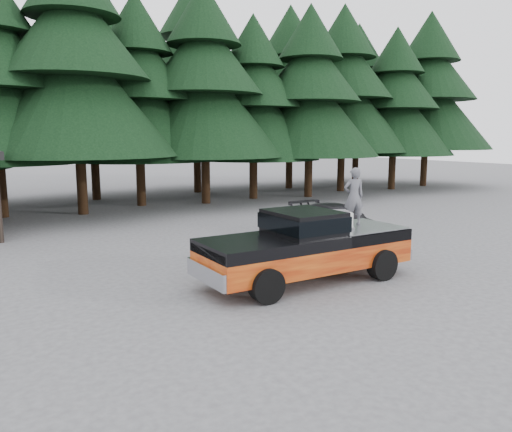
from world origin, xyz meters
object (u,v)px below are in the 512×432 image
man_on_bed (354,196)px  air_compressor (339,221)px  pickup_truck (306,257)px  parked_car (339,221)px

man_on_bed → air_compressor: bearing=34.4°
pickup_truck → air_compressor: (1.09, -0.02, 0.88)m
man_on_bed → pickup_truck: bearing=23.8°
man_on_bed → parked_car: 4.99m
air_compressor → parked_car: air_compressor is taller
pickup_truck → parked_car: bearing=41.3°
air_compressor → man_on_bed: man_on_bed is taller
pickup_truck → parked_car: 6.14m
pickup_truck → parked_car: (4.61, 4.05, -0.04)m
pickup_truck → man_on_bed: bearing=6.4°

